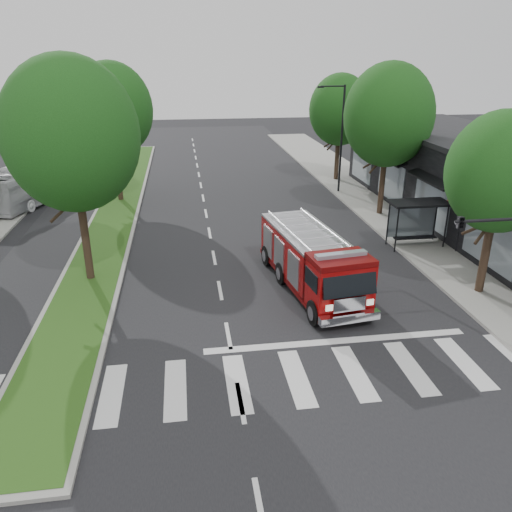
{
  "coord_description": "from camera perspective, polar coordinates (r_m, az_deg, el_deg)",
  "views": [
    {
      "loc": [
        -1.36,
        -16.53,
        9.99
      ],
      "look_at": [
        1.59,
        3.51,
        1.8
      ],
      "focal_mm": 35.0,
      "sensor_mm": 36.0,
      "label": 1
    }
  ],
  "objects": [
    {
      "name": "ground",
      "position": [
        19.36,
        -3.18,
        -9.08
      ],
      "size": [
        140.0,
        140.0,
        0.0
      ],
      "primitive_type": "plane",
      "color": "black",
      "rests_on": "ground"
    },
    {
      "name": "sidewalk_right",
      "position": [
        31.53,
        18.22,
        2.55
      ],
      "size": [
        5.0,
        80.0,
        0.15
      ],
      "primitive_type": "cube",
      "color": "gray",
      "rests_on": "ground"
    },
    {
      "name": "median",
      "position": [
        36.22,
        -15.47,
        5.32
      ],
      "size": [
        3.0,
        50.0,
        0.15
      ],
      "color": "gray",
      "rests_on": "ground"
    },
    {
      "name": "storefront_row",
      "position": [
        33.12,
        25.77,
        6.76
      ],
      "size": [
        8.0,
        30.0,
        5.0
      ],
      "primitive_type": "cube",
      "color": "black",
      "rests_on": "ground"
    },
    {
      "name": "bus_shelter",
      "position": [
        28.81,
        17.92,
        4.91
      ],
      "size": [
        3.2,
        1.6,
        2.61
      ],
      "color": "black",
      "rests_on": "ground"
    },
    {
      "name": "tree_right_near",
      "position": [
        23.0,
        26.15,
        8.55
      ],
      "size": [
        4.4,
        4.4,
        8.05
      ],
      "color": "black",
      "rests_on": "ground"
    },
    {
      "name": "tree_right_mid",
      "position": [
        33.32,
        14.92,
        15.28
      ],
      "size": [
        5.6,
        5.6,
        9.72
      ],
      "color": "black",
      "rests_on": "ground"
    },
    {
      "name": "tree_right_far",
      "position": [
        42.73,
        9.56,
        16.14
      ],
      "size": [
        5.0,
        5.0,
        8.73
      ],
      "color": "black",
      "rests_on": "ground"
    },
    {
      "name": "tree_median_near",
      "position": [
        23.22,
        -20.34,
        12.83
      ],
      "size": [
        5.8,
        5.8,
        10.16
      ],
      "color": "black",
      "rests_on": "ground"
    },
    {
      "name": "tree_median_far",
      "position": [
        36.99,
        -16.16,
        15.76
      ],
      "size": [
        5.6,
        5.6,
        9.72
      ],
      "color": "black",
      "rests_on": "ground"
    },
    {
      "name": "streetlight_right_far",
      "position": [
        38.76,
        9.57,
        13.54
      ],
      "size": [
        2.11,
        0.2,
        8.0
      ],
      "color": "black",
      "rests_on": "ground"
    },
    {
      "name": "fire_engine",
      "position": [
        22.62,
        6.36,
        -0.53
      ],
      "size": [
        3.54,
        8.49,
        2.85
      ],
      "rotation": [
        0.0,
        0.0,
        0.14
      ],
      "color": "#530404",
      "rests_on": "ground"
    },
    {
      "name": "city_bus",
      "position": [
        39.89,
        -23.85,
        7.75
      ],
      "size": [
        5.37,
        10.49,
        2.85
      ],
      "primitive_type": "imported",
      "rotation": [
        0.0,
        0.0,
        -0.31
      ],
      "color": "#BABABF",
      "rests_on": "ground"
    }
  ]
}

